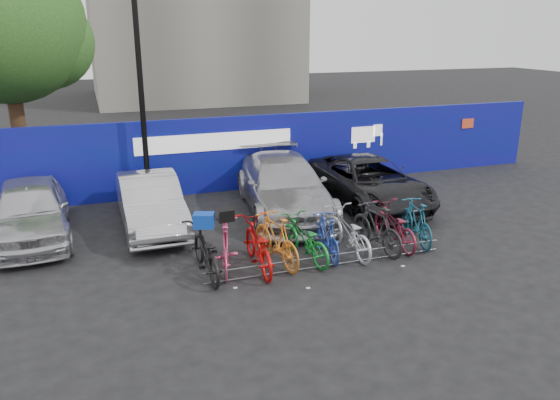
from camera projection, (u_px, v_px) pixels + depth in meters
name	position (u px, v px, depth m)	size (l,w,h in m)	color
ground	(317.00, 257.00, 12.62)	(100.00, 100.00, 0.00)	black
hoarding	(246.00, 153.00, 17.65)	(22.00, 0.18, 2.40)	navy
tree	(12.00, 28.00, 18.00)	(5.40, 5.20, 7.80)	#382314
lamppost	(141.00, 94.00, 15.48)	(0.25, 0.50, 6.11)	black
bike_rack	(328.00, 261.00, 12.03)	(5.60, 0.03, 0.30)	#595B60
car_0	(30.00, 211.00, 13.47)	(1.78, 4.42, 1.51)	#B6B6BB
car_1	(150.00, 202.00, 14.27)	(1.48, 4.25, 1.40)	#A7A7AB
car_2	(284.00, 186.00, 15.44)	(2.21, 5.45, 1.58)	#A3A3A7
car_3	(368.00, 182.00, 16.19)	(2.31, 5.02, 1.39)	black
bike_0	(205.00, 251.00, 11.54)	(0.73, 2.08, 1.09)	black
bike_1	(226.00, 245.00, 11.78)	(0.54, 1.91, 1.15)	#CD3E67
bike_2	(257.00, 245.00, 11.84)	(0.73, 2.10, 1.10)	#B70A0A
bike_3	(276.00, 240.00, 12.08)	(0.55, 1.95, 1.17)	orange
bike_4	(304.00, 239.00, 12.31)	(0.67, 1.93, 1.01)	#147E2A
bike_5	(327.00, 236.00, 12.47)	(0.48, 1.69, 1.02)	#223CA0
bike_6	(348.00, 232.00, 12.66)	(0.70, 2.02, 1.06)	#B4B8BC
bike_7	(377.00, 228.00, 12.83)	(0.54, 1.90, 1.14)	#252528
bike_8	(394.00, 226.00, 13.13)	(0.68, 1.95, 1.02)	maroon
bike_9	(416.00, 222.00, 13.30)	(0.51, 1.81, 1.09)	#185972
cargo_crate	(204.00, 220.00, 11.33)	(0.42, 0.32, 0.30)	#0D39AC
cargo_topcase	(225.00, 215.00, 11.57)	(0.34, 0.31, 0.25)	black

